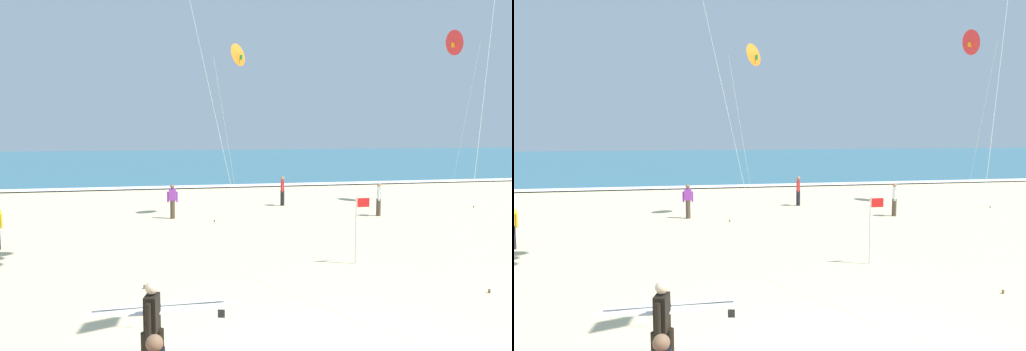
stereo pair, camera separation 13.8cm
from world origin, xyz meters
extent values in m
cube|color=#2D6075|center=(0.00, 56.60, 0.04)|extent=(160.00, 60.00, 0.08)
cube|color=white|center=(0.00, 26.90, 0.09)|extent=(160.00, 1.52, 0.01)
sphere|color=brown|center=(-3.38, -1.90, 1.60)|extent=(0.21, 0.21, 0.21)
cube|color=black|center=(-3.44, 0.19, 1.18)|extent=(0.28, 0.38, 0.60)
cube|color=red|center=(-3.54, 0.22, 1.22)|extent=(0.06, 0.20, 0.32)
sphere|color=beige|center=(-3.44, 0.19, 1.60)|extent=(0.21, 0.21, 0.21)
cylinder|color=black|center=(-3.49, -0.03, 1.14)|extent=(0.09, 0.09, 0.56)
cylinder|color=black|center=(-3.38, 0.42, 1.29)|extent=(0.09, 0.09, 0.26)
cylinder|color=black|center=(-3.42, 0.52, 1.16)|extent=(0.26, 0.14, 0.14)
ellipsoid|color=white|center=(-3.35, 0.54, 1.12)|extent=(2.64, 1.17, 0.32)
cube|color=#333333|center=(-3.35, 0.54, 1.16)|extent=(2.20, 0.56, 0.22)
cube|color=#262628|center=(-2.30, 0.28, 1.05)|extent=(0.12, 0.04, 0.14)
cone|color=red|center=(12.74, 17.00, 8.84)|extent=(0.53, 1.40, 1.37)
cube|color=yellow|center=(12.74, 17.00, 8.70)|extent=(0.49, 0.09, 0.24)
cylinder|color=silver|center=(12.86, 16.09, 4.34)|extent=(0.26, 1.83, 8.49)
cylinder|color=brown|center=(12.99, 15.18, 0.05)|extent=(0.06, 0.06, 0.10)
cylinder|color=silver|center=(-2.26, 5.31, 6.65)|extent=(2.91, 0.48, 13.09)
cylinder|color=brown|center=(-3.71, 5.08, 0.05)|extent=(0.06, 0.06, 0.10)
cone|color=orange|center=(0.47, 15.22, 7.59)|extent=(1.01, 1.01, 1.07)
cube|color=green|center=(0.47, 15.22, 7.45)|extent=(0.29, 0.28, 0.24)
cylinder|color=silver|center=(-0.21, 14.53, 3.72)|extent=(1.37, 1.39, 7.23)
cylinder|color=brown|center=(-0.89, 13.84, 0.05)|extent=(0.06, 0.06, 0.10)
cylinder|color=silver|center=(3.40, 1.52, 5.08)|extent=(2.96, 3.03, 9.96)
cylinder|color=brown|center=(4.88, 3.03, 0.05)|extent=(0.06, 0.06, 0.10)
cylinder|color=#4C3D2D|center=(-2.69, 15.10, 0.42)|extent=(0.22, 0.22, 0.84)
cube|color=purple|center=(-2.69, 15.10, 1.11)|extent=(0.33, 0.20, 0.54)
sphere|color=brown|center=(-2.69, 15.10, 1.49)|extent=(0.20, 0.20, 0.20)
cylinder|color=purple|center=(-2.90, 15.11, 1.01)|extent=(0.08, 0.08, 0.50)
cylinder|color=purple|center=(-2.48, 15.08, 1.01)|extent=(0.08, 0.08, 0.50)
cylinder|color=#4C3D2D|center=(6.98, 13.88, 0.42)|extent=(0.22, 0.22, 0.84)
cube|color=white|center=(6.98, 13.88, 1.11)|extent=(0.29, 0.36, 0.54)
sphere|color=#A87A59|center=(6.98, 13.88, 1.49)|extent=(0.20, 0.20, 0.20)
cylinder|color=white|center=(7.05, 14.08, 1.01)|extent=(0.08, 0.08, 0.50)
cylinder|color=white|center=(6.90, 13.69, 1.01)|extent=(0.08, 0.08, 0.50)
cylinder|color=black|center=(3.25, 17.83, 0.42)|extent=(0.22, 0.22, 0.84)
cube|color=red|center=(3.25, 17.83, 1.11)|extent=(0.27, 0.36, 0.54)
sphere|color=#A87A59|center=(3.25, 17.83, 1.49)|extent=(0.20, 0.20, 0.20)
cylinder|color=red|center=(3.19, 17.63, 1.01)|extent=(0.08, 0.08, 0.50)
cylinder|color=red|center=(3.32, 18.03, 1.01)|extent=(0.08, 0.08, 0.50)
cylinder|color=gold|center=(-8.59, 10.21, 1.01)|extent=(0.08, 0.08, 0.50)
cylinder|color=silver|center=(2.61, 6.25, 1.05)|extent=(0.05, 0.05, 2.10)
cube|color=red|center=(2.83, 6.25, 1.90)|extent=(0.40, 0.02, 0.28)
camera|label=1|loc=(-3.28, -7.65, 4.15)|focal=34.39mm
camera|label=2|loc=(-3.15, -7.68, 4.15)|focal=34.39mm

